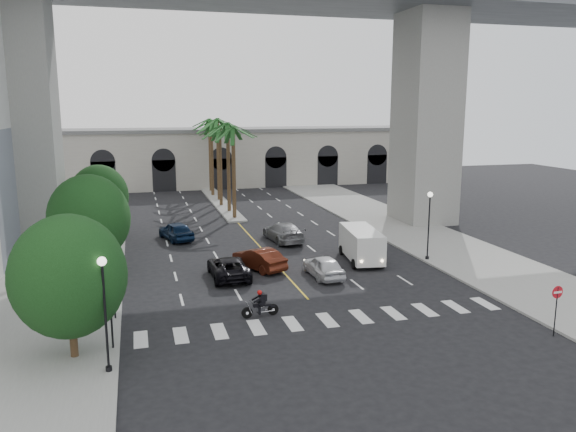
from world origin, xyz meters
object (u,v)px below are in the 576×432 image
object	(u,v)px
car_e	(176,231)
pedestrian_a	(62,302)
car_d	(283,232)
cargo_van	(361,244)
traffic_signal_near	(110,301)
lamp_post_right	(429,220)
lamp_post_left_far	(117,215)
do_not_enter_sign	(557,300)
car_b	(259,259)
motorcycle_rider	(261,304)
traffic_signal_far	(113,277)
car_a	(323,266)
lamp_post_left_near	(105,305)
car_c	(229,267)
pedestrian_b	(14,276)

from	to	relation	value
car_e	pedestrian_a	size ratio (longest dim) A/B	2.99
car_d	car_e	xyz separation A→B (m)	(-9.03, 2.99, -0.01)
car_e	cargo_van	size ratio (longest dim) A/B	0.79
traffic_signal_near	lamp_post_right	bearing A→B (deg)	24.82
lamp_post_left_far	do_not_enter_sign	xyz separation A→B (m)	(21.90, -22.67, -1.26)
car_b	car_e	distance (m)	12.02
car_b	car_d	bearing A→B (deg)	-140.63
motorcycle_rider	pedestrian_a	world-z (taller)	pedestrian_a
pedestrian_a	lamp_post_right	bearing A→B (deg)	-3.58
traffic_signal_far	car_a	bearing A→B (deg)	18.91
car_b	lamp_post_left_far	bearing A→B (deg)	-58.62
lamp_post_right	pedestrian_a	size ratio (longest dim) A/B	3.32
cargo_van	car_b	bearing A→B (deg)	-172.21
lamp_post_left_far	traffic_signal_far	world-z (taller)	lamp_post_left_far
lamp_post_right	do_not_enter_sign	distance (m)	14.75
lamp_post_left_near	car_c	xyz separation A→B (m)	(7.43, 12.75, -2.48)
traffic_signal_near	car_b	world-z (taller)	traffic_signal_near
car_c	car_d	bearing A→B (deg)	-124.92
traffic_signal_near	pedestrian_a	world-z (taller)	traffic_signal_near
traffic_signal_far	car_b	xyz separation A→B (m)	(9.80, 7.73, -1.73)
traffic_signal_far	pedestrian_b	distance (m)	9.65
car_d	lamp_post_left_near	bearing A→B (deg)	52.40
car_d	car_c	bearing A→B (deg)	50.10
cargo_van	lamp_post_left_far	bearing A→B (deg)	167.06
lamp_post_left_far	car_a	bearing A→B (deg)	-35.40
traffic_signal_near	cargo_van	bearing A→B (deg)	33.41
traffic_signal_near	pedestrian_b	distance (m)	12.89
traffic_signal_far	cargo_van	distance (m)	19.42
car_c	car_b	bearing A→B (deg)	-149.72
car_d	pedestrian_a	bearing A→B (deg)	35.42
lamp_post_left_near	traffic_signal_far	xyz separation A→B (m)	(0.10, 6.50, -0.71)
car_a	pedestrian_b	world-z (taller)	pedestrian_b
pedestrian_a	pedestrian_b	xyz separation A→B (m)	(-3.54, 5.88, 0.04)
lamp_post_left_near	car_b	xyz separation A→B (m)	(9.90, 14.23, -2.44)
lamp_post_right	car_a	world-z (taller)	lamp_post_right
lamp_post_left_far	lamp_post_right	world-z (taller)	same
car_b	pedestrian_a	bearing A→B (deg)	3.03
lamp_post_left_near	traffic_signal_near	world-z (taller)	lamp_post_left_near
traffic_signal_near	lamp_post_left_near	bearing A→B (deg)	-92.29
lamp_post_left_near	car_c	world-z (taller)	lamp_post_left_near
car_a	car_c	distance (m)	6.56
lamp_post_left_far	traffic_signal_near	bearing A→B (deg)	-89.69
car_e	lamp_post_left_far	bearing A→B (deg)	24.43
pedestrian_b	car_b	bearing A→B (deg)	45.50
do_not_enter_sign	traffic_signal_near	bearing A→B (deg)	165.94
pedestrian_a	car_b	bearing A→B (deg)	12.01
motorcycle_rider	car_c	size ratio (longest dim) A/B	0.41
traffic_signal_near	cargo_van	world-z (taller)	traffic_signal_near
motorcycle_rider	car_d	xyz separation A→B (m)	(5.80, 17.09, 0.13)
traffic_signal_far	motorcycle_rider	xyz separation A→B (m)	(7.90, -1.49, -1.81)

